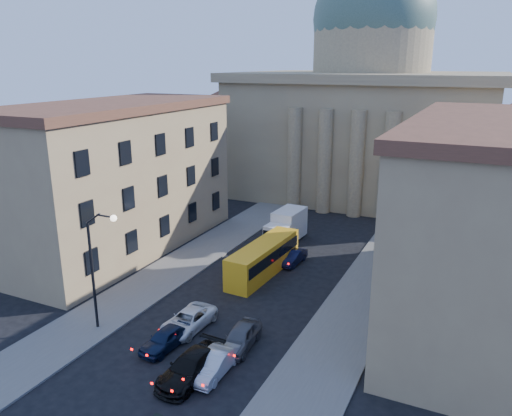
{
  "coord_description": "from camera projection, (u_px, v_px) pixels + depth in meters",
  "views": [
    {
      "loc": [
        16.44,
        -15.97,
        18.36
      ],
      "look_at": [
        0.48,
        17.68,
        7.45
      ],
      "focal_mm": 35.0,
      "sensor_mm": 36.0,
      "label": 1
    }
  ],
  "objects": [
    {
      "name": "car_right_near",
      "position": [
        215.0,
        364.0,
        30.36
      ],
      "size": [
        1.53,
        4.3,
        1.41
      ],
      "primitive_type": "imported",
      "rotation": [
        0.0,
        0.0,
        0.01
      ],
      "color": "#ACAEB4",
      "rests_on": "ground"
    },
    {
      "name": "car_right_mid",
      "position": [
        191.0,
        367.0,
        29.92
      ],
      "size": [
        2.44,
        5.4,
        1.53
      ],
      "primitive_type": "imported",
      "rotation": [
        0.0,
        0.0,
        -0.05
      ],
      "color": "black",
      "rests_on": "ground"
    },
    {
      "name": "church",
      "position": [
        367.0,
        110.0,
        70.52
      ],
      "size": [
        68.02,
        28.76,
        36.6
      ],
      "color": "#826E50",
      "rests_on": "ground"
    },
    {
      "name": "building_left",
      "position": [
        116.0,
        176.0,
        49.75
      ],
      "size": [
        11.6,
        26.6,
        14.7
      ],
      "color": "tan",
      "rests_on": "ground"
    },
    {
      "name": "sidewalk_left",
      "position": [
        167.0,
        274.0,
        44.85
      ],
      "size": [
        5.0,
        60.0,
        0.15
      ],
      "primitive_type": "cube",
      "color": "#5C5954",
      "rests_on": "ground"
    },
    {
      "name": "city_bus",
      "position": [
        264.0,
        257.0,
        44.71
      ],
      "size": [
        2.87,
        10.22,
        2.85
      ],
      "rotation": [
        0.0,
        0.0,
        -0.05
      ],
      "color": "yellow",
      "rests_on": "ground"
    },
    {
      "name": "street_lamp",
      "position": [
        97.0,
        261.0,
        34.09
      ],
      "size": [
        2.62,
        0.44,
        8.83
      ],
      "color": "black",
      "rests_on": "ground"
    },
    {
      "name": "car_right_distant",
      "position": [
        293.0,
        257.0,
        47.12
      ],
      "size": [
        1.63,
        3.97,
        1.28
      ],
      "primitive_type": "imported",
      "rotation": [
        0.0,
        0.0,
        -0.07
      ],
      "color": "black",
      "rests_on": "ground"
    },
    {
      "name": "sidewalk_right",
      "position": [
        353.0,
        313.0,
        37.86
      ],
      "size": [
        5.0,
        60.0,
        0.15
      ],
      "primitive_type": "cube",
      "color": "#5C5954",
      "rests_on": "ground"
    },
    {
      "name": "car_left_mid",
      "position": [
        188.0,
        320.0,
        35.49
      ],
      "size": [
        2.47,
        5.05,
        1.38
      ],
      "primitive_type": "imported",
      "rotation": [
        0.0,
        0.0,
        -0.04
      ],
      "color": "white",
      "rests_on": "ground"
    },
    {
      "name": "box_truck",
      "position": [
        286.0,
        228.0,
        52.62
      ],
      "size": [
        2.71,
        6.16,
        3.31
      ],
      "rotation": [
        0.0,
        0.0,
        -0.06
      ],
      "color": "silver",
      "rests_on": "ground"
    },
    {
      "name": "building_right",
      "position": [
        489.0,
        221.0,
        35.77
      ],
      "size": [
        11.6,
        26.6,
        14.7
      ],
      "color": "tan",
      "rests_on": "ground"
    },
    {
      "name": "car_right_far",
      "position": [
        241.0,
        337.0,
        33.24
      ],
      "size": [
        2.1,
        4.53,
        1.5
      ],
      "primitive_type": "imported",
      "rotation": [
        0.0,
        0.0,
        0.08
      ],
      "color": "#494A4E",
      "rests_on": "ground"
    },
    {
      "name": "car_left_near",
      "position": [
        166.0,
        339.0,
        33.14
      ],
      "size": [
        2.06,
        4.24,
        1.4
      ],
      "primitive_type": "imported",
      "rotation": [
        0.0,
        0.0,
        -0.1
      ],
      "color": "black",
      "rests_on": "ground"
    }
  ]
}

